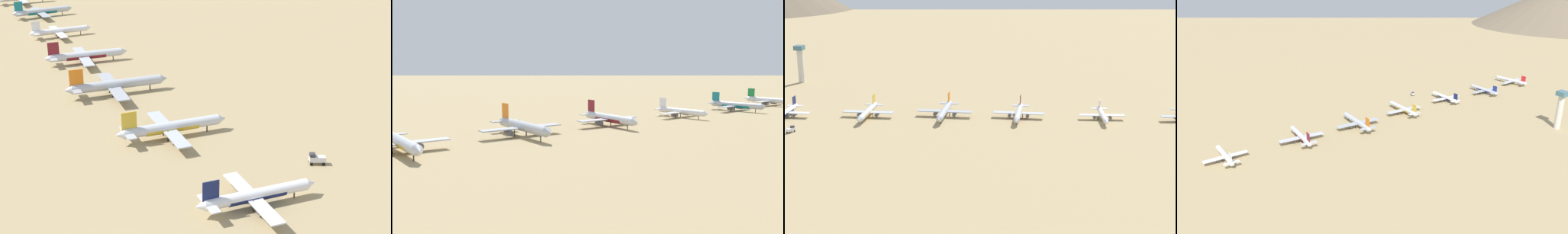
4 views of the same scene
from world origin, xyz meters
TOP-DOWN VIEW (x-y plane):
  - ground_plane at (0.00, 0.00)m, footprint 2490.71×2490.71m
  - parked_jet_3 at (4.91, -49.70)m, footprint 41.61×33.72m
  - parked_jet_4 at (-2.53, 0.40)m, footprint 44.72×36.21m
  - parked_jet_5 at (-5.42, 48.96)m, footprint 41.13×33.32m
  - parked_jet_6 at (-9.03, 103.19)m, footprint 35.90×29.22m
  - parked_jet_7 at (-11.42, 156.50)m, footprint 39.45×32.19m
  - parked_jet_8 at (-18.04, 204.37)m, footprint 40.71×33.06m

SIDE VIEW (x-z plane):
  - ground_plane at x=0.00m, z-range 0.00..0.00m
  - parked_jet_6 at x=-9.03m, z-range -1.69..8.66m
  - parked_jet_7 at x=-11.42m, z-range -1.90..9.48m
  - parked_jet_8 at x=-18.04m, z-range -1.92..9.83m
  - parked_jet_5 at x=-5.42m, z-range -1.99..9.90m
  - parked_jet_3 at x=4.91m, z-range -2.01..10.01m
  - parked_jet_4 at x=-2.53m, z-range -2.11..10.82m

